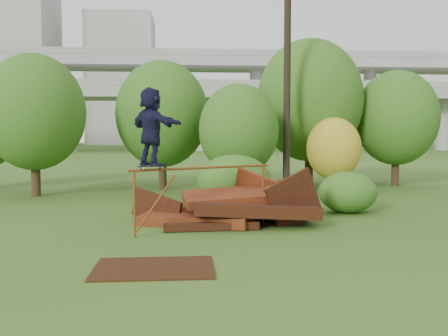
{
  "coord_description": "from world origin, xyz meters",
  "views": [
    {
      "loc": [
        -1.77,
        -10.96,
        2.51
      ],
      "look_at": [
        -0.8,
        2.0,
        1.6
      ],
      "focal_mm": 40.0,
      "sensor_mm": 36.0,
      "label": 1
    }
  ],
  "objects": [
    {
      "name": "ground",
      "position": [
        0.0,
        0.0,
        0.0
      ],
      "size": [
        240.0,
        240.0,
        0.0
      ],
      "primitive_type": "plane",
      "color": "#2D5116",
      "rests_on": "ground"
    },
    {
      "name": "scrap_pile",
      "position": [
        -0.54,
        2.81,
        0.4
      ],
      "size": [
        5.46,
        3.1,
        1.95
      ],
      "color": "#42170B",
      "rests_on": "ground"
    },
    {
      "name": "grind_rail",
      "position": [
        -1.34,
        1.93,
        1.28
      ],
      "size": [
        3.69,
        1.95,
        1.65
      ],
      "color": "brown",
      "rests_on": "ground"
    },
    {
      "name": "skateboard",
      "position": [
        -2.63,
        1.26,
        1.7
      ],
      "size": [
        0.71,
        0.49,
        0.07
      ],
      "rotation": [
        0.0,
        0.0,
        0.48
      ],
      "color": "black",
      "rests_on": "grind_rail"
    },
    {
      "name": "skater",
      "position": [
        -2.63,
        1.26,
        2.67
      ],
      "size": [
        1.56,
        1.72,
        1.9
      ],
      "primitive_type": "imported",
      "rotation": [
        0.0,
        0.0,
        2.26
      ],
      "color": "#161636",
      "rests_on": "skateboard"
    },
    {
      "name": "flat_plate",
      "position": [
        -2.39,
        -1.81,
        0.01
      ],
      "size": [
        2.21,
        1.58,
        0.03
      ],
      "primitive_type": "cube",
      "rotation": [
        0.0,
        0.0,
        0.0
      ],
      "color": "#31190A",
      "rests_on": "ground"
    },
    {
      "name": "tree_0",
      "position": [
        -7.77,
        9.31,
        3.33
      ],
      "size": [
        4.0,
        4.0,
        5.64
      ],
      "color": "black",
      "rests_on": "ground"
    },
    {
      "name": "tree_1",
      "position": [
        -2.86,
        11.44,
        3.35
      ],
      "size": [
        4.12,
        4.12,
        5.73
      ],
      "color": "black",
      "rests_on": "ground"
    },
    {
      "name": "tree_2",
      "position": [
        0.29,
        8.75,
        2.64
      ],
      "size": [
        3.17,
        3.17,
        4.47
      ],
      "color": "black",
      "rests_on": "ground"
    },
    {
      "name": "tree_3",
      "position": [
        4.0,
        12.19,
        4.04
      ],
      "size": [
        4.98,
        4.98,
        6.91
      ],
      "color": "black",
      "rests_on": "ground"
    },
    {
      "name": "tree_4",
      "position": [
        4.44,
        9.72,
        1.85
      ],
      "size": [
        2.31,
        2.31,
        3.18
      ],
      "color": "black",
      "rests_on": "ground"
    },
    {
      "name": "tree_5",
      "position": [
        8.15,
        12.05,
        3.23
      ],
      "size": [
        3.9,
        3.9,
        5.48
      ],
      "color": "black",
      "rests_on": "ground"
    },
    {
      "name": "shrub_left",
      "position": [
        -0.15,
        6.03,
        0.89
      ],
      "size": [
        2.57,
        2.37,
        1.78
      ],
      "primitive_type": "ellipsoid",
      "color": "#245215",
      "rests_on": "ground"
    },
    {
      "name": "shrub_right",
      "position": [
        3.28,
        4.3,
        0.65
      ],
      "size": [
        1.85,
        1.69,
        1.31
      ],
      "primitive_type": "ellipsoid",
      "color": "#245215",
      "rests_on": "ground"
    },
    {
      "name": "utility_pole",
      "position": [
        2.27,
        9.0,
        5.63
      ],
      "size": [
        1.4,
        0.28,
        11.1
      ],
      "color": "black",
      "rests_on": "ground"
    },
    {
      "name": "freeway_overpass",
      "position": [
        0.0,
        62.92,
        10.32
      ],
      "size": [
        160.0,
        15.0,
        13.7
      ],
      "color": "gray",
      "rests_on": "ground"
    },
    {
      "name": "building_left",
      "position": [
        -38.0,
        95.0,
        17.5
      ],
      "size": [
        18.0,
        16.0,
        35.0
      ],
      "primitive_type": "cube",
      "color": "#9E9E99",
      "rests_on": "ground"
    },
    {
      "name": "building_right",
      "position": [
        -16.0,
        102.0,
        14.0
      ],
      "size": [
        14.0,
        14.0,
        28.0
      ],
      "primitive_type": "cube",
      "color": "#9E9E99",
      "rests_on": "ground"
    }
  ]
}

